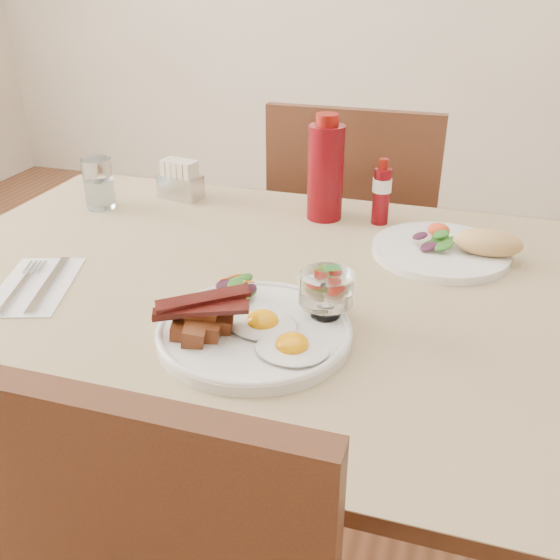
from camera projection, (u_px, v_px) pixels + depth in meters
The scene contains 13 objects.
table at pixel (285, 329), 1.08m from camera, with size 1.33×0.88×0.75m.
chair_far at pixel (354, 250), 1.71m from camera, with size 0.42×0.42×0.93m.
main_plate at pixel (254, 332), 0.89m from camera, with size 0.28×0.28×0.02m, color white.
fried_eggs at pixel (277, 334), 0.86m from camera, with size 0.16×0.14×0.03m.
bacon_potato_pile at pixel (201, 319), 0.86m from camera, with size 0.14×0.10×0.06m.
side_salad at pixel (238, 289), 0.95m from camera, with size 0.07×0.06×0.04m.
fruit_cup at pixel (326, 289), 0.90m from camera, with size 0.08×0.08×0.08m.
second_plate at pixel (452, 248), 1.13m from camera, with size 0.27×0.25×0.06m.
ketchup_bottle at pixel (326, 171), 1.26m from camera, with size 0.08×0.08×0.22m.
hot_sauce_bottle at pixel (382, 193), 1.25m from camera, with size 0.05×0.05×0.13m.
sugar_caddy at pixel (180, 182), 1.40m from camera, with size 0.10×0.07×0.09m.
water_glass at pixel (99, 186), 1.34m from camera, with size 0.06×0.06×0.11m.
napkin_cutlery at pixel (36, 285), 1.03m from camera, with size 0.17×0.23×0.01m.
Camera 1 is at (0.26, -0.88, 1.24)m, focal length 40.00 mm.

